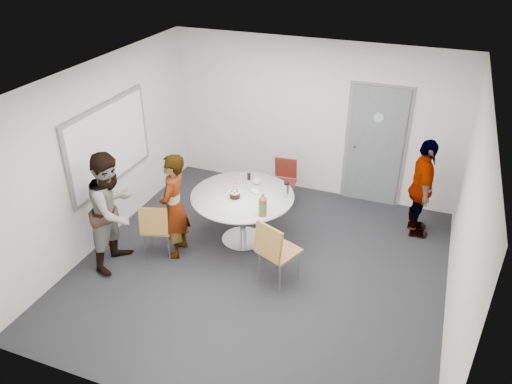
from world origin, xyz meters
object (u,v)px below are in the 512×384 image
at_px(person_main, 174,206).
at_px(person_right, 422,189).
at_px(chair_far, 284,178).
at_px(door, 375,146).
at_px(table, 244,202).
at_px(person_left, 113,210).
at_px(chair_near_right, 274,248).
at_px(whiteboard, 109,144).
at_px(chair_near_left, 156,226).

xyz_separation_m(person_main, person_right, (3.23, 1.80, -0.00)).
bearing_deg(chair_far, door, -160.83).
height_order(door, chair_far, door).
distance_m(table, person_main, 1.04).
xyz_separation_m(person_left, person_right, (3.90, 2.28, -0.07)).
height_order(table, chair_near_right, table).
relative_size(table, person_left, 0.88).
height_order(whiteboard, chair_near_left, whiteboard).
relative_size(table, chair_near_right, 1.57).
bearing_deg(person_right, person_main, 107.86).
bearing_deg(chair_far, chair_near_right, 98.28).
xyz_separation_m(door, chair_far, (-1.36, -0.65, -0.53)).
distance_m(table, person_right, 2.68).
relative_size(whiteboard, chair_near_left, 2.15).
height_order(person_main, person_right, person_main).
distance_m(person_main, person_right, 3.69).
distance_m(chair_near_left, person_left, 0.64).
bearing_deg(door, chair_far, -154.50).
height_order(door, chair_near_right, door).
height_order(chair_near_left, person_left, person_left).
bearing_deg(person_left, whiteboard, 32.50).
bearing_deg(person_left, person_right, -60.50).
relative_size(chair_near_left, person_main, 0.55).
distance_m(door, whiteboard, 4.25).
distance_m(table, person_left, 1.87).
bearing_deg(person_main, person_left, -62.90).
height_order(whiteboard, chair_near_right, whiteboard).
bearing_deg(person_main, chair_near_left, -57.49).
bearing_deg(person_left, chair_near_right, -82.77).
xyz_separation_m(door, person_left, (-3.05, -3.06, -0.16)).
relative_size(chair_near_left, chair_far, 1.07).
bearing_deg(person_main, whiteboard, -112.50).
bearing_deg(table, person_right, 25.71).
relative_size(table, person_right, 0.96).
distance_m(chair_near_right, chair_far, 2.17).
relative_size(whiteboard, chair_far, 2.31).
relative_size(door, chair_far, 2.58).
relative_size(chair_near_right, person_main, 0.61).
bearing_deg(table, person_left, -143.04).
relative_size(whiteboard, person_left, 1.10).
bearing_deg(person_right, person_left, 109.05).
relative_size(chair_near_left, chair_near_right, 0.91).
xyz_separation_m(whiteboard, chair_near_right, (2.75, -0.46, -0.85)).
bearing_deg(door, chair_near_right, -106.51).
relative_size(chair_near_right, person_left, 0.56).
relative_size(chair_near_right, chair_far, 1.19).
distance_m(whiteboard, chair_far, 2.90).
bearing_deg(person_left, chair_far, -35.85).
bearing_deg(table, whiteboard, -170.33).
bearing_deg(chair_near_left, chair_far, 42.01).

